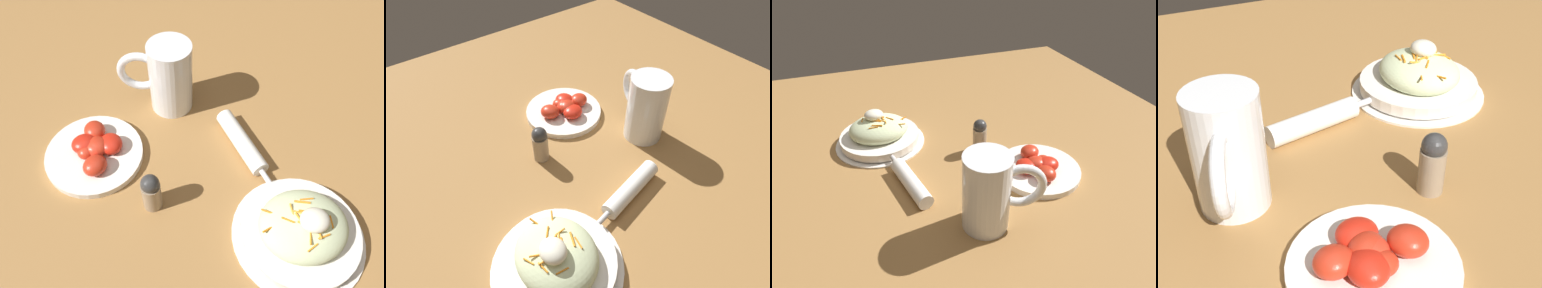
% 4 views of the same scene
% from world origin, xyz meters
% --- Properties ---
extents(ground_plane, '(1.43, 1.43, 0.00)m').
position_xyz_m(ground_plane, '(0.00, 0.00, 0.00)').
color(ground_plane, '#9E703D').
extents(salad_plate, '(0.23, 0.23, 0.09)m').
position_xyz_m(salad_plate, '(-0.13, 0.16, 0.03)').
color(salad_plate, white).
rests_on(salad_plate, ground_plane).
extents(beer_mug, '(0.15, 0.09, 0.16)m').
position_xyz_m(beer_mug, '(0.02, -0.20, 0.07)').
color(beer_mug, white).
rests_on(beer_mug, ground_plane).
extents(napkin_roll, '(0.06, 0.19, 0.03)m').
position_xyz_m(napkin_roll, '(-0.10, -0.05, 0.02)').
color(napkin_roll, white).
rests_on(napkin_roll, ground_plane).
extents(tomato_plate, '(0.19, 0.19, 0.05)m').
position_xyz_m(tomato_plate, '(0.19, -0.09, 0.02)').
color(tomato_plate, white).
rests_on(tomato_plate, ground_plane).
extents(salt_shaker, '(0.03, 0.03, 0.09)m').
position_xyz_m(salt_shaker, '(0.10, 0.04, 0.04)').
color(salt_shaker, gray).
rests_on(salt_shaker, ground_plane).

